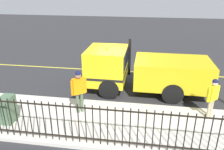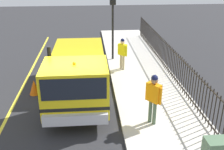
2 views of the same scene
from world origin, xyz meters
TOP-DOWN VIEW (x-y plane):
  - ground_plane at (0.00, 0.00)m, footprint 54.81×54.81m
  - sidewalk_slab at (3.24, 0.00)m, footprint 3.14×24.91m
  - lane_marking at (-2.46, 0.00)m, footprint 0.12×22.42m
  - work_truck at (0.14, 0.84)m, footprint 2.30×6.07m
  - worker_standing at (2.73, -1.36)m, footprint 0.49×0.54m
  - pedestrian_distant at (2.33, 3.79)m, footprint 0.47×0.48m
  - iron_fence at (4.57, 0.00)m, footprint 0.04×21.21m
  - traffic_light_near at (1.98, 5.45)m, footprint 0.32×0.25m
  - traffic_cone at (-1.77, 1.51)m, footprint 0.45×0.45m

SIDE VIEW (x-z plane):
  - ground_plane at x=0.00m, z-range 0.00..0.00m
  - lane_marking at x=-2.46m, z-range 0.00..0.01m
  - sidewalk_slab at x=3.24m, z-range 0.00..0.13m
  - traffic_cone at x=-1.77m, z-range 0.00..0.64m
  - iron_fence at x=4.57m, z-range 0.14..1.57m
  - pedestrian_distant at x=2.33m, z-range 0.31..1.95m
  - work_truck at x=0.14m, z-range -0.03..2.43m
  - worker_standing at x=2.73m, z-range 0.33..2.13m
  - traffic_light_near at x=1.98m, z-range 0.95..4.86m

